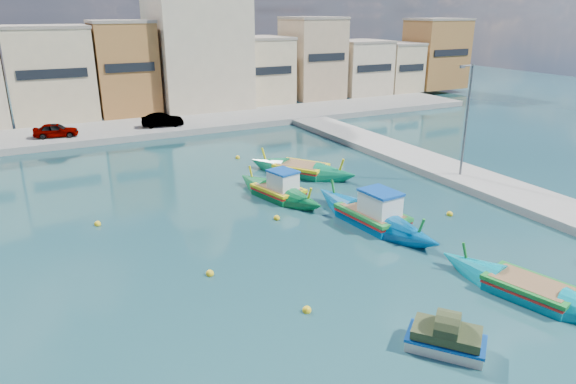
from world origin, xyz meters
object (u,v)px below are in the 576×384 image
object	(u,v)px
quay_street_lamp	(466,120)
tender_near	(446,340)
luzzu_turquoise_cabin	(373,217)
luzzu_blue_cabin	(279,192)
luzzu_green	(301,171)
luzzu_blue_south	(530,291)
church_block	(197,37)

from	to	relation	value
quay_street_lamp	tender_near	world-z (taller)	quay_street_lamp
luzzu_turquoise_cabin	luzzu_blue_cabin	distance (m)	6.82
quay_street_lamp	luzzu_green	bearing A→B (deg)	144.61
luzzu_green	tender_near	world-z (taller)	luzzu_green
luzzu_turquoise_cabin	luzzu_green	xyz separation A→B (m)	(0.85, 9.80, -0.09)
luzzu_turquoise_cabin	tender_near	size ratio (longest dim) A/B	3.41
luzzu_blue_south	tender_near	size ratio (longest dim) A/B	2.92
luzzu_green	church_block	bearing A→B (deg)	86.69
luzzu_blue_south	tender_near	distance (m)	5.74
luzzu_turquoise_cabin	church_block	bearing A→B (deg)	86.26
quay_street_lamp	luzzu_blue_cabin	size ratio (longest dim) A/B	0.96
tender_near	luzzu_blue_south	bearing A→B (deg)	10.53
quay_street_lamp	luzzu_blue_south	distance (m)	15.95
church_block	luzzu_blue_cabin	size ratio (longest dim) A/B	2.29
luzzu_turquoise_cabin	tender_near	world-z (taller)	luzzu_turquoise_cabin
church_block	luzzu_blue_cabin	xyz separation A→B (m)	(-5.16, -31.12, -8.06)
luzzu_blue_cabin	luzzu_green	size ratio (longest dim) A/B	0.98
luzzu_blue_cabin	luzzu_blue_south	distance (m)	16.05
luzzu_blue_cabin	luzzu_green	distance (m)	5.03
luzzu_green	luzzu_turquoise_cabin	bearing A→B (deg)	-94.96
church_block	luzzu_blue_south	world-z (taller)	church_block
quay_street_lamp	luzzu_blue_south	xyz separation A→B (m)	(-8.74, -12.70, -4.08)
luzzu_blue_south	tender_near	world-z (taller)	luzzu_blue_south
church_block	luzzu_blue_south	distance (m)	47.43
church_block	tender_near	size ratio (longest dim) A/B	6.41
luzzu_blue_south	quay_street_lamp	bearing A→B (deg)	55.48
luzzu_turquoise_cabin	luzzu_green	size ratio (longest dim) A/B	1.19
quay_street_lamp	luzzu_turquoise_cabin	world-z (taller)	quay_street_lamp
church_block	luzzu_blue_south	size ratio (longest dim) A/B	2.19
luzzu_green	tender_near	size ratio (longest dim) A/B	2.86
church_block	luzzu_turquoise_cabin	size ratio (longest dim) A/B	1.88
luzzu_blue_south	luzzu_turquoise_cabin	bearing A→B (deg)	97.02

